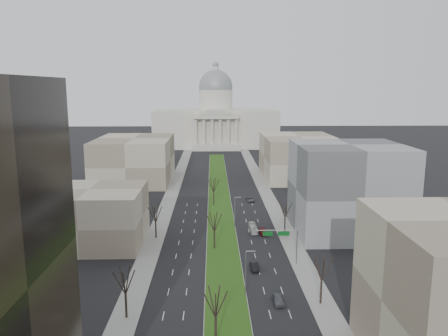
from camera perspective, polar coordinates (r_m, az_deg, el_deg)
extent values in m
plane|color=black|center=(146.37, -0.56, -4.87)|extent=(600.00, 600.00, 0.00)
cube|color=#999993|center=(145.39, -0.55, -4.94)|extent=(8.00, 222.00, 0.15)
cube|color=#224512|center=(145.36, -0.55, -4.91)|extent=(7.70, 221.70, 0.06)
cube|color=gray|center=(123.34, -8.59, -7.93)|extent=(5.00, 330.00, 0.15)
cube|color=gray|center=(124.01, 7.83, -7.80)|extent=(5.00, 330.00, 0.15)
cube|color=beige|center=(292.34, -1.07, 5.27)|extent=(80.00, 40.00, 24.00)
cube|color=beige|center=(270.62, -1.02, 2.71)|extent=(30.00, 6.00, 4.00)
cube|color=beige|center=(268.69, -1.04, 6.73)|extent=(28.00, 5.00, 2.50)
cube|color=beige|center=(268.57, -1.04, 7.15)|extent=(20.00, 5.00, 1.80)
cube|color=beige|center=(268.48, -1.04, 7.49)|extent=(12.00, 5.00, 1.60)
cylinder|color=beige|center=(291.23, -1.08, 8.80)|extent=(22.00, 22.00, 14.00)
sphere|color=gray|center=(291.09, -1.09, 10.57)|extent=(22.00, 22.00, 22.00)
cylinder|color=beige|center=(291.30, -1.10, 12.73)|extent=(4.00, 4.00, 4.00)
sphere|color=gray|center=(291.43, -1.10, 13.32)|extent=(4.00, 4.00, 4.00)
cylinder|color=beige|center=(269.62, -3.70, 4.80)|extent=(2.00, 2.00, 16.00)
cylinder|color=beige|center=(269.48, -2.63, 4.81)|extent=(2.00, 2.00, 16.00)
cylinder|color=beige|center=(269.43, -1.56, 4.81)|extent=(2.00, 2.00, 16.00)
cylinder|color=beige|center=(269.48, -0.50, 4.82)|extent=(2.00, 2.00, 16.00)
cylinder|color=beige|center=(269.61, 0.57, 4.82)|extent=(2.00, 2.00, 16.00)
cylinder|color=beige|center=(269.84, 1.63, 4.82)|extent=(2.00, 2.00, 16.00)
cube|color=tan|center=(114.94, -17.03, -6.05)|extent=(26.00, 22.00, 14.00)
cube|color=slate|center=(121.80, 15.89, -2.63)|extent=(28.00, 26.00, 24.00)
cube|color=gray|center=(186.42, -11.60, 1.10)|extent=(30.00, 40.00, 18.00)
cube|color=tan|center=(192.14, 9.70, 1.44)|extent=(30.00, 40.00, 18.00)
cylinder|color=black|center=(79.65, -12.67, -17.21)|extent=(0.40, 0.40, 4.32)
cylinder|color=black|center=(116.08, -8.89, -8.07)|extent=(0.40, 0.40, 4.22)
cylinder|color=black|center=(84.09, 12.55, -15.60)|extent=(0.40, 0.40, 4.42)
cylinder|color=black|center=(120.55, 7.94, -7.38)|extent=(0.40, 0.40, 4.03)
cylinder|color=black|center=(71.29, -1.09, -20.49)|extent=(0.40, 0.40, 4.32)
cylinder|color=black|center=(107.56, -1.27, -9.43)|extent=(0.40, 0.40, 4.32)
cylinder|color=black|center=(145.79, -1.35, -4.05)|extent=(0.40, 0.40, 4.32)
cylinder|color=gray|center=(83.73, 2.83, -13.74)|extent=(0.20, 0.20, 9.00)
cylinder|color=gray|center=(82.02, 3.50, -10.79)|extent=(1.80, 0.12, 0.12)
cylinder|color=gray|center=(121.23, 1.40, -5.95)|extent=(0.20, 0.20, 9.00)
cylinder|color=gray|center=(120.06, 1.84, -3.84)|extent=(1.80, 0.12, 0.12)
cylinder|color=gray|center=(99.30, 9.49, -10.19)|extent=(0.24, 0.24, 8.00)
cylinder|color=gray|center=(97.21, 6.93, -8.07)|extent=(9.00, 0.18, 0.18)
cube|color=#0C591E|center=(97.77, 7.79, -8.48)|extent=(2.60, 0.08, 1.00)
cube|color=#0C591E|center=(97.28, 5.74, -8.53)|extent=(2.20, 0.08, 1.00)
imported|color=#52555B|center=(83.72, 7.08, -16.63)|extent=(2.02, 4.71, 1.58)
imported|color=black|center=(96.84, 3.98, -12.70)|extent=(1.79, 4.53, 1.47)
imported|color=maroon|center=(118.59, 5.11, -8.31)|extent=(2.02, 4.62, 1.32)
imported|color=#4E5156|center=(151.41, 3.44, -4.09)|extent=(2.45, 5.04, 1.38)
imported|color=silver|center=(120.36, 3.82, -7.82)|extent=(1.96, 7.45, 2.06)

